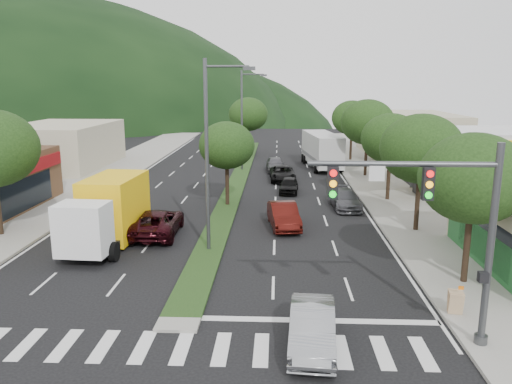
{
  "coord_description": "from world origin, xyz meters",
  "views": [
    {
      "loc": [
        3.65,
        -17.28,
        8.83
      ],
      "look_at": [
        2.38,
        11.49,
        2.48
      ],
      "focal_mm": 35.0,
      "sensor_mm": 36.0,
      "label": 1
    }
  ],
  "objects_px": {
    "tree_r_b": "(421,149)",
    "car_queue_b": "(345,199)",
    "tree_r_d": "(367,122)",
    "a_frame_sign": "(456,300)",
    "car_queue_c": "(284,215)",
    "tree_r_c": "(391,139)",
    "car_queue_e": "(275,164)",
    "car_queue_d": "(282,174)",
    "box_truck": "(109,213)",
    "tree_r_a": "(473,178)",
    "car_queue_a": "(289,185)",
    "suv_maroon": "(157,222)",
    "tree_r_e": "(352,118)",
    "streetlight_near": "(211,147)",
    "streetlight_mid": "(244,115)",
    "tree_med_near": "(227,145)",
    "tree_med_far": "(248,114)",
    "sedan_silver": "(312,327)",
    "motorhome": "(322,150)",
    "traffic_signal": "(445,215)"
  },
  "relations": [
    {
      "from": "streetlight_mid",
      "to": "car_queue_e",
      "type": "xyz_separation_m",
      "value": [
        3.17,
        -0.37,
        -4.86
      ]
    },
    {
      "from": "streetlight_near",
      "to": "streetlight_mid",
      "type": "bearing_deg",
      "value": 90.0
    },
    {
      "from": "car_queue_e",
      "to": "box_truck",
      "type": "bearing_deg",
      "value": -114.61
    },
    {
      "from": "sedan_silver",
      "to": "box_truck",
      "type": "height_order",
      "value": "box_truck"
    },
    {
      "from": "tree_r_d",
      "to": "sedan_silver",
      "type": "distance_m",
      "value": 32.8
    },
    {
      "from": "tree_r_b",
      "to": "streetlight_mid",
      "type": "distance_m",
      "value": 24.09
    },
    {
      "from": "tree_r_c",
      "to": "streetlight_near",
      "type": "xyz_separation_m",
      "value": [
        -11.79,
        -12.0,
        0.84
      ]
    },
    {
      "from": "tree_med_near",
      "to": "car_queue_d",
      "type": "xyz_separation_m",
      "value": [
        4.08,
        9.63,
        -3.76
      ]
    },
    {
      "from": "tree_r_a",
      "to": "suv_maroon",
      "type": "xyz_separation_m",
      "value": [
        -15.42,
        6.69,
        -4.05
      ]
    },
    {
      "from": "car_queue_b",
      "to": "streetlight_near",
      "type": "bearing_deg",
      "value": -134.49
    },
    {
      "from": "streetlight_near",
      "to": "car_queue_a",
      "type": "bearing_deg",
      "value": 73.37
    },
    {
      "from": "car_queue_b",
      "to": "a_frame_sign",
      "type": "bearing_deg",
      "value": -86.99
    },
    {
      "from": "sedan_silver",
      "to": "car_queue_d",
      "type": "height_order",
      "value": "sedan_silver"
    },
    {
      "from": "tree_r_a",
      "to": "car_queue_c",
      "type": "relative_size",
      "value": 1.44
    },
    {
      "from": "tree_r_b",
      "to": "sedan_silver",
      "type": "height_order",
      "value": "tree_r_b"
    },
    {
      "from": "tree_r_e",
      "to": "car_queue_b",
      "type": "xyz_separation_m",
      "value": [
        -3.53,
        -22.37,
        -4.23
      ]
    },
    {
      "from": "a_frame_sign",
      "to": "car_queue_c",
      "type": "bearing_deg",
      "value": 127.21
    },
    {
      "from": "tree_r_c",
      "to": "car_queue_e",
      "type": "relative_size",
      "value": 1.53
    },
    {
      "from": "suv_maroon",
      "to": "car_queue_c",
      "type": "distance_m",
      "value": 7.72
    },
    {
      "from": "tree_r_c",
      "to": "car_queue_a",
      "type": "height_order",
      "value": "tree_r_c"
    },
    {
      "from": "tree_med_near",
      "to": "streetlight_mid",
      "type": "bearing_deg",
      "value": 89.22
    },
    {
      "from": "traffic_signal",
      "to": "tree_r_a",
      "type": "xyz_separation_m",
      "value": [
        2.97,
        5.54,
        0.17
      ]
    },
    {
      "from": "tree_r_b",
      "to": "tree_r_d",
      "type": "relative_size",
      "value": 0.97
    },
    {
      "from": "tree_r_b",
      "to": "car_queue_b",
      "type": "xyz_separation_m",
      "value": [
        -3.53,
        5.63,
        -4.37
      ]
    },
    {
      "from": "tree_r_b",
      "to": "car_queue_e",
      "type": "distance_m",
      "value": 22.77
    },
    {
      "from": "streetlight_near",
      "to": "car_queue_c",
      "type": "distance_m",
      "value": 7.71
    },
    {
      "from": "car_queue_d",
      "to": "box_truck",
      "type": "relative_size",
      "value": 0.63
    },
    {
      "from": "tree_r_b",
      "to": "car_queue_d",
      "type": "distance_m",
      "value": 18.06
    },
    {
      "from": "streetlight_mid",
      "to": "car_queue_d",
      "type": "bearing_deg",
      "value": -54.16
    },
    {
      "from": "tree_r_c",
      "to": "tree_r_d",
      "type": "distance_m",
      "value": 10.01
    },
    {
      "from": "sedan_silver",
      "to": "car_queue_e",
      "type": "xyz_separation_m",
      "value": [
        -1.49,
        34.33,
        0.01
      ]
    },
    {
      "from": "tree_r_c",
      "to": "car_queue_e",
      "type": "xyz_separation_m",
      "value": [
        -8.62,
        12.63,
        -4.03
      ]
    },
    {
      "from": "traffic_signal",
      "to": "tree_r_c",
      "type": "height_order",
      "value": "traffic_signal"
    },
    {
      "from": "tree_r_c",
      "to": "tree_med_near",
      "type": "height_order",
      "value": "tree_r_c"
    },
    {
      "from": "tree_r_a",
      "to": "car_queue_a",
      "type": "relative_size",
      "value": 1.82
    },
    {
      "from": "tree_r_d",
      "to": "car_queue_a",
      "type": "relative_size",
      "value": 1.96
    },
    {
      "from": "tree_r_b",
      "to": "box_truck",
      "type": "xyz_separation_m",
      "value": [
        -17.66,
        -2.95,
        -3.31
      ]
    },
    {
      "from": "tree_med_far",
      "to": "car_queue_c",
      "type": "bearing_deg",
      "value": -82.65
    },
    {
      "from": "tree_r_a",
      "to": "tree_r_e",
      "type": "relative_size",
      "value": 0.99
    },
    {
      "from": "car_queue_c",
      "to": "motorhome",
      "type": "xyz_separation_m",
      "value": [
        4.23,
        22.52,
        1.15
      ]
    },
    {
      "from": "tree_r_d",
      "to": "tree_r_b",
      "type": "bearing_deg",
      "value": -90.0
    },
    {
      "from": "tree_r_a",
      "to": "car_queue_a",
      "type": "height_order",
      "value": "tree_r_a"
    },
    {
      "from": "tree_r_d",
      "to": "car_queue_a",
      "type": "bearing_deg",
      "value": -135.21
    },
    {
      "from": "car_queue_c",
      "to": "car_queue_a",
      "type": "bearing_deg",
      "value": 79.16
    },
    {
      "from": "car_queue_c",
      "to": "streetlight_near",
      "type": "bearing_deg",
      "value": -137.5
    },
    {
      "from": "box_truck",
      "to": "streetlight_mid",
      "type": "bearing_deg",
      "value": -100.3
    },
    {
      "from": "streetlight_near",
      "to": "suv_maroon",
      "type": "height_order",
      "value": "streetlight_near"
    },
    {
      "from": "tree_med_near",
      "to": "car_queue_c",
      "type": "bearing_deg",
      "value": -53.0
    },
    {
      "from": "tree_r_e",
      "to": "a_frame_sign",
      "type": "xyz_separation_m",
      "value": [
        -1.5,
        -39.25,
        -4.21
      ]
    },
    {
      "from": "tree_r_b",
      "to": "tree_r_e",
      "type": "distance_m",
      "value": 28.0
    }
  ]
}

